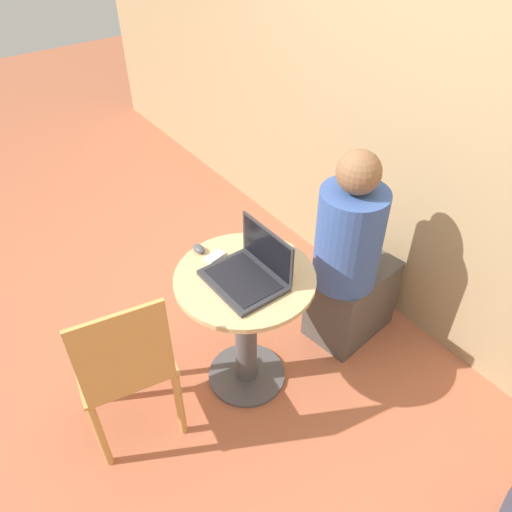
{
  "coord_description": "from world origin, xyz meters",
  "views": [
    {
      "loc": [
        1.34,
        -0.92,
        2.18
      ],
      "look_at": [
        0.01,
        0.05,
        0.81
      ],
      "focal_mm": 35.0,
      "sensor_mm": 36.0,
      "label": 1
    }
  ],
  "objects_px": {
    "cell_phone": "(215,257)",
    "chair_empty": "(125,366)",
    "person_seated": "(351,267)",
    "laptop": "(250,271)"
  },
  "relations": [
    {
      "from": "laptop",
      "to": "person_seated",
      "type": "bearing_deg",
      "value": 86.22
    },
    {
      "from": "cell_phone",
      "to": "person_seated",
      "type": "relative_size",
      "value": 0.09
    },
    {
      "from": "laptop",
      "to": "chair_empty",
      "type": "relative_size",
      "value": 0.38
    },
    {
      "from": "chair_empty",
      "to": "person_seated",
      "type": "bearing_deg",
      "value": 84.14
    },
    {
      "from": "cell_phone",
      "to": "chair_empty",
      "type": "distance_m",
      "value": 0.62
    },
    {
      "from": "cell_phone",
      "to": "chair_empty",
      "type": "xyz_separation_m",
      "value": [
        0.13,
        -0.55,
        -0.25
      ]
    },
    {
      "from": "cell_phone",
      "to": "person_seated",
      "type": "bearing_deg",
      "value": 69.08
    },
    {
      "from": "laptop",
      "to": "cell_phone",
      "type": "relative_size",
      "value": 3.4
    },
    {
      "from": "laptop",
      "to": "person_seated",
      "type": "relative_size",
      "value": 0.29
    },
    {
      "from": "chair_empty",
      "to": "person_seated",
      "type": "xyz_separation_m",
      "value": [
        0.12,
        1.2,
        0.02
      ]
    }
  ]
}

